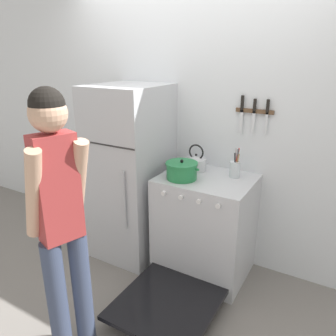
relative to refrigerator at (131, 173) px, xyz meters
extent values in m
plane|color=slate|center=(0.46, 0.34, -0.81)|extent=(14.00, 14.00, 0.00)
cube|color=silver|center=(0.46, 0.37, 0.47)|extent=(10.00, 0.06, 2.55)
cube|color=#B7BABF|center=(0.00, 0.00, 0.00)|extent=(0.62, 0.67, 1.62)
cube|color=#2D2D2D|center=(0.00, -0.34, 0.36)|extent=(0.61, 0.01, 0.01)
cylinder|color=#B2B5BA|center=(0.19, -0.35, -0.10)|extent=(0.02, 0.02, 0.52)
cube|color=silver|center=(0.76, 0.03, -0.36)|extent=(0.76, 0.61, 0.90)
cube|color=black|center=(0.76, 0.03, 0.08)|extent=(0.75, 0.60, 0.02)
cube|color=black|center=(0.76, -0.25, -0.37)|extent=(0.66, 0.05, 0.68)
cylinder|color=black|center=(0.59, -0.09, 0.09)|extent=(0.20, 0.20, 0.01)
cylinder|color=black|center=(0.93, -0.09, 0.09)|extent=(0.20, 0.20, 0.01)
cylinder|color=black|center=(0.59, 0.15, 0.09)|extent=(0.20, 0.20, 0.01)
cylinder|color=black|center=(0.93, 0.15, 0.09)|extent=(0.20, 0.20, 0.01)
cylinder|color=silver|center=(0.53, -0.28, 0.02)|extent=(0.04, 0.02, 0.04)
cylinder|color=silver|center=(0.68, -0.28, 0.02)|extent=(0.04, 0.02, 0.04)
cylinder|color=silver|center=(0.84, -0.28, 0.02)|extent=(0.04, 0.02, 0.04)
cylinder|color=silver|center=(0.99, -0.28, 0.02)|extent=(0.04, 0.02, 0.04)
cube|color=black|center=(0.76, -0.63, -0.69)|extent=(0.70, 0.72, 0.04)
cube|color=#99999E|center=(0.76, -0.04, -0.40)|extent=(0.62, 0.34, 0.01)
cylinder|color=#237A42|center=(0.59, -0.09, 0.15)|extent=(0.25, 0.25, 0.12)
cylinder|color=#237A42|center=(0.59, -0.09, 0.22)|extent=(0.26, 0.26, 0.02)
sphere|color=black|center=(0.59, -0.09, 0.24)|extent=(0.03, 0.03, 0.03)
cylinder|color=#237A42|center=(0.45, -0.09, 0.19)|extent=(0.03, 0.02, 0.02)
cylinder|color=#237A42|center=(0.72, -0.09, 0.19)|extent=(0.03, 0.02, 0.02)
cylinder|color=silver|center=(0.60, 0.15, 0.14)|extent=(0.18, 0.18, 0.10)
cone|color=silver|center=(0.60, 0.15, 0.21)|extent=(0.17, 0.17, 0.03)
sphere|color=black|center=(0.60, 0.15, 0.23)|extent=(0.02, 0.02, 0.02)
cone|color=silver|center=(0.68, 0.15, 0.15)|extent=(0.10, 0.03, 0.08)
torus|color=black|center=(0.60, 0.15, 0.26)|extent=(0.14, 0.01, 0.14)
cylinder|color=silver|center=(0.95, 0.16, 0.16)|extent=(0.08, 0.08, 0.13)
cylinder|color=#9E7547|center=(0.97, 0.15, 0.21)|extent=(0.03, 0.04, 0.18)
cylinder|color=#232326|center=(0.95, 0.15, 0.21)|extent=(0.03, 0.02, 0.19)
cylinder|color=#B2B5BA|center=(0.95, 0.18, 0.23)|extent=(0.03, 0.02, 0.22)
cylinder|color=#4C4C51|center=(0.97, 0.17, 0.23)|extent=(0.01, 0.04, 0.22)
cylinder|color=#C63D33|center=(0.95, 0.17, 0.23)|extent=(0.04, 0.03, 0.22)
cylinder|color=#38425B|center=(0.34, -1.24, -0.39)|extent=(0.12, 0.12, 0.84)
cylinder|color=#38425B|center=(0.39, -1.09, -0.39)|extent=(0.12, 0.12, 0.84)
cube|color=#9E3333|center=(0.36, -1.16, 0.35)|extent=(0.20, 0.27, 0.63)
cylinder|color=tan|center=(0.32, -1.29, 0.35)|extent=(0.27, 0.16, 0.56)
cylinder|color=tan|center=(0.40, -1.04, 0.35)|extent=(0.27, 0.16, 0.56)
sphere|color=tan|center=(0.36, -1.16, 0.77)|extent=(0.20, 0.20, 0.20)
sphere|color=black|center=(0.36, -1.16, 0.81)|extent=(0.19, 0.19, 0.19)
cube|color=brown|center=(1.03, 0.33, 0.62)|extent=(0.31, 0.02, 0.03)
cube|color=silver|center=(0.92, 0.32, 0.52)|extent=(0.03, 0.00, 0.19)
cube|color=black|center=(0.92, 0.32, 0.68)|extent=(0.02, 0.02, 0.12)
cube|color=silver|center=(1.03, 0.32, 0.53)|extent=(0.02, 0.00, 0.19)
cube|color=black|center=(1.03, 0.32, 0.67)|extent=(0.02, 0.02, 0.10)
cube|color=silver|center=(1.13, 0.32, 0.53)|extent=(0.02, 0.00, 0.17)
cube|color=black|center=(1.13, 0.32, 0.67)|extent=(0.02, 0.02, 0.10)
camera|label=1|loc=(1.75, -2.31, 1.06)|focal=35.00mm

